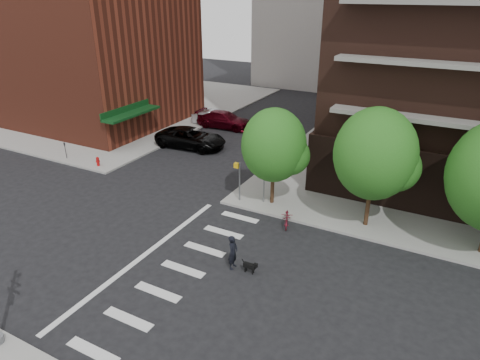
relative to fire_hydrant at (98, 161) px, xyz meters
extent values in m
plane|color=black|center=(10.50, -7.80, -0.55)|extent=(120.00, 120.00, 0.00)
cube|color=gray|center=(-14.00, 15.70, -0.48)|extent=(31.00, 33.00, 0.15)
cube|color=silver|center=(13.50, -13.80, -0.55)|extent=(2.40, 0.50, 0.01)
cube|color=silver|center=(13.50, -11.80, -0.55)|extent=(2.40, 0.50, 0.01)
cube|color=silver|center=(13.50, -9.80, -0.55)|extent=(2.40, 0.50, 0.01)
cube|color=silver|center=(13.50, -7.80, -0.55)|extent=(2.40, 0.50, 0.01)
cube|color=silver|center=(13.50, -5.80, -0.55)|extent=(2.40, 0.50, 0.01)
cube|color=silver|center=(13.50, -3.80, -0.55)|extent=(2.40, 0.50, 0.01)
cube|color=silver|center=(13.50, -1.80, -0.55)|extent=(2.40, 0.50, 0.01)
cube|color=silver|center=(11.00, -7.80, -0.55)|extent=(0.30, 13.00, 0.01)
cube|color=maroon|center=(-11.50, 10.20, 9.60)|extent=(20.00, 15.00, 20.00)
cube|color=#0C3814|center=(-0.80, 5.20, 2.40)|extent=(1.40, 6.00, 0.20)
cylinder|color=#301E11|center=(14.50, 0.70, 0.75)|extent=(0.24, 0.24, 2.30)
sphere|color=#235B19|center=(14.50, 0.70, 3.50)|extent=(4.00, 4.00, 4.00)
cylinder|color=#301E11|center=(20.50, 0.70, 0.90)|extent=(0.24, 0.24, 2.60)
sphere|color=#235B19|center=(20.50, 0.70, 4.00)|extent=(4.50, 4.50, 4.50)
cylinder|color=slate|center=(12.50, 0.00, 0.90)|extent=(0.10, 0.10, 2.60)
cube|color=gold|center=(12.30, 0.00, 2.00)|extent=(0.32, 0.25, 0.32)
cylinder|color=slate|center=(14.00, 0.50, 0.70)|extent=(0.08, 0.08, 2.20)
cube|color=gold|center=(14.00, 0.35, 1.60)|extent=(0.64, 0.02, 0.64)
cylinder|color=#A50C0C|center=(0.00, 0.00, -0.10)|extent=(0.22, 0.22, 0.60)
sphere|color=#A50C0C|center=(0.00, 0.00, 0.21)|extent=(0.24, 0.24, 0.24)
cylinder|color=black|center=(-3.50, 0.00, 0.15)|extent=(0.05, 0.05, 1.10)
cube|color=black|center=(-3.50, 0.00, 0.81)|extent=(0.10, 0.08, 0.22)
imported|color=black|center=(3.75, 7.31, 0.31)|extent=(3.26, 6.37, 1.72)
imported|color=#41040F|center=(3.43, 13.69, 0.27)|extent=(2.64, 5.79, 1.64)
imported|color=#B6B8BF|center=(2.30, 13.81, 0.23)|extent=(1.81, 4.82, 1.57)
imported|color=maroon|center=(16.37, -1.30, -0.07)|extent=(1.24, 1.96, 0.97)
imported|color=black|center=(15.62, -6.50, 0.36)|extent=(0.70, 0.49, 1.82)
cube|color=black|center=(16.53, -6.48, -0.16)|extent=(0.61, 0.21, 0.24)
cube|color=black|center=(16.87, -6.47, -0.02)|extent=(0.18, 0.15, 0.18)
cylinder|color=black|center=(16.71, -6.42, -0.42)|extent=(0.06, 0.06, 0.27)
cylinder|color=black|center=(16.35, -6.54, -0.42)|extent=(0.06, 0.06, 0.27)
camera|label=1|loc=(24.31, -21.96, 12.22)|focal=32.00mm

